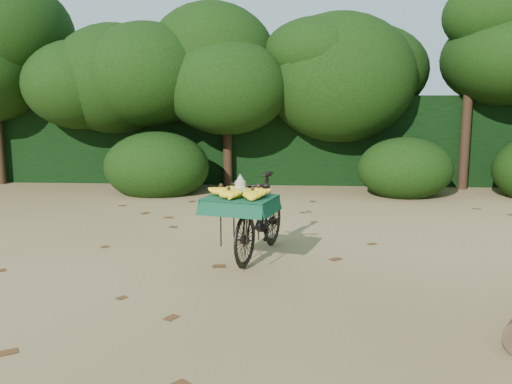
{
  "coord_description": "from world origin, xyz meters",
  "views": [
    {
      "loc": [
        -0.51,
        -5.44,
        1.73
      ],
      "look_at": [
        -0.87,
        -0.1,
        0.81
      ],
      "focal_mm": 38.0,
      "sensor_mm": 36.0,
      "label": 1
    }
  ],
  "objects": [
    {
      "name": "ground",
      "position": [
        0.0,
        0.0,
        0.0
      ],
      "size": [
        80.0,
        80.0,
        0.0
      ],
      "primitive_type": "plane",
      "color": "tan",
      "rests_on": "ground"
    },
    {
      "name": "leaf_litter",
      "position": [
        0.0,
        0.65,
        0.01
      ],
      "size": [
        7.0,
        7.3,
        0.01
      ],
      "primitive_type": null,
      "color": "#512E15",
      "rests_on": "ground"
    },
    {
      "name": "bush_clumps",
      "position": [
        0.5,
        4.3,
        0.45
      ],
      "size": [
        8.8,
        1.7,
        0.9
      ],
      "primitive_type": null,
      "color": "black",
      "rests_on": "ground"
    },
    {
      "name": "vendor_bicycle",
      "position": [
        -0.87,
        0.35,
        0.47
      ],
      "size": [
        0.97,
        1.73,
        0.93
      ],
      "rotation": [
        0.0,
        0.0,
        -0.27
      ],
      "color": "black",
      "rests_on": "ground"
    },
    {
      "name": "tree_row",
      "position": [
        -0.65,
        5.5,
        2.0
      ],
      "size": [
        14.5,
        2.0,
        4.0
      ],
      "primitive_type": null,
      "color": "black",
      "rests_on": "ground"
    },
    {
      "name": "hedge_backdrop",
      "position": [
        0.0,
        6.3,
        0.9
      ],
      "size": [
        26.0,
        1.8,
        1.8
      ],
      "primitive_type": "cube",
      "color": "black",
      "rests_on": "ground"
    }
  ]
}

